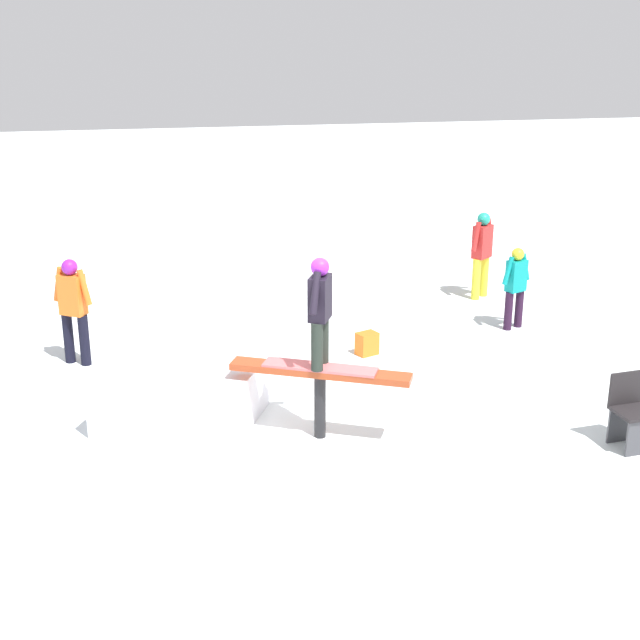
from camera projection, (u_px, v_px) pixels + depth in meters
ground_plane at (320, 436)px, 10.71m from camera, size 60.00×60.00×0.00m
rail_feature at (320, 380)px, 10.47m from camera, size 2.08×1.16×0.88m
snow_kicker_ramp at (181, 396)px, 11.01m from camera, size 2.26×2.12×0.67m
main_rider_on_rail at (320, 315)px, 10.20m from camera, size 1.34×0.83×1.34m
bystander_teal at (516, 284)px, 14.11m from camera, size 0.57×0.32×1.33m
bystander_orange at (73, 306)px, 12.63m from camera, size 0.59×0.42×1.56m
bystander_red at (482, 250)px, 15.59m from camera, size 0.56×0.47×1.54m
folding_chair at (631, 414)px, 10.35m from camera, size 0.49×0.49×0.88m
backpack_on_snow at (367, 344)px, 13.20m from camera, size 0.36×0.32×0.34m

